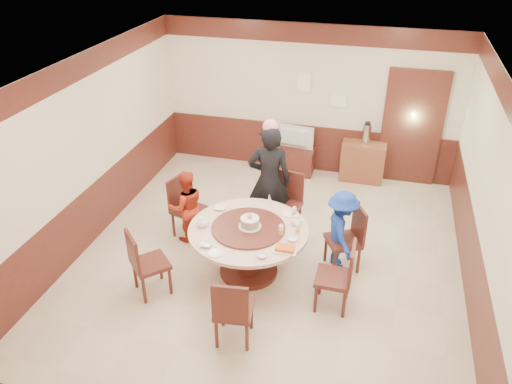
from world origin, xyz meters
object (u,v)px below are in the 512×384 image
(person_red, at_px, (187,207))
(television, at_px, (292,138))
(person_standing, at_px, (269,180))
(tv_stand, at_px, (292,160))
(side_cabinet, at_px, (363,162))
(thermos, at_px, (367,134))
(shrimp_platter, at_px, (285,249))
(person_blue, at_px, (341,231))
(banquet_table, at_px, (248,242))
(birthday_cake, at_px, (250,222))

(person_red, relative_size, television, 1.50)
(person_standing, xyz_separation_m, person_red, (-1.15, -0.56, -0.32))
(person_standing, bearing_deg, tv_stand, -99.60)
(television, relative_size, side_cabinet, 0.97)
(person_red, height_order, thermos, person_red)
(shrimp_platter, bearing_deg, person_blue, 53.59)
(shrimp_platter, xyz_separation_m, side_cabinet, (0.72, 3.59, -0.40))
(person_red, distance_m, side_cabinet, 3.62)
(person_red, xyz_separation_m, shrimp_platter, (1.72, -0.93, 0.20))
(television, bearing_deg, side_cabinet, -170.94)
(tv_stand, bearing_deg, banquet_table, -89.33)
(person_red, height_order, shrimp_platter, person_red)
(person_blue, height_order, birthday_cake, person_blue)
(television, bearing_deg, person_red, 75.13)
(birthday_cake, bearing_deg, banquet_table, -157.82)
(banquet_table, xyz_separation_m, tv_stand, (-0.04, 3.20, -0.28))
(thermos, bearing_deg, tv_stand, -178.74)
(shrimp_platter, relative_size, side_cabinet, 0.38)
(person_standing, relative_size, television, 2.32)
(banquet_table, relative_size, person_standing, 0.91)
(television, bearing_deg, shrimp_platter, 107.71)
(person_red, xyz_separation_m, birthday_cake, (1.16, -0.56, 0.27))
(tv_stand, relative_size, side_cabinet, 1.06)
(person_red, bearing_deg, tv_stand, -148.40)
(banquet_table, distance_m, person_blue, 1.31)
(banquet_table, height_order, person_blue, person_blue)
(person_blue, distance_m, birthday_cake, 1.31)
(person_blue, relative_size, thermos, 3.19)
(birthday_cake, height_order, tv_stand, birthday_cake)
(banquet_table, bearing_deg, person_standing, 89.21)
(person_red, height_order, side_cabinet, person_red)
(person_standing, height_order, person_blue, person_standing)
(person_standing, xyz_separation_m, television, (-0.05, 2.07, -0.18))
(banquet_table, xyz_separation_m, shrimp_platter, (0.59, -0.36, 0.24))
(birthday_cake, distance_m, thermos, 3.48)
(shrimp_platter, height_order, tv_stand, shrimp_platter)
(person_standing, xyz_separation_m, tv_stand, (-0.05, 2.07, -0.65))
(person_red, relative_size, thermos, 3.06)
(side_cabinet, relative_size, thermos, 2.11)
(side_cabinet, bearing_deg, thermos, 0.00)
(birthday_cake, xyz_separation_m, television, (-0.06, 3.20, -0.13))
(banquet_table, distance_m, thermos, 3.52)
(thermos, bearing_deg, person_red, -132.71)
(person_standing, distance_m, person_blue, 1.39)
(person_blue, distance_m, side_cabinet, 2.76)
(birthday_cake, bearing_deg, person_blue, 22.04)
(person_red, bearing_deg, birthday_cake, 118.41)
(person_blue, distance_m, television, 2.99)
(television, relative_size, thermos, 2.04)
(person_red, distance_m, tv_stand, 2.88)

